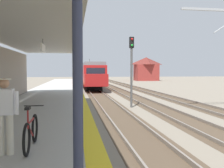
# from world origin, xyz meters

# --- Properties ---
(station_platform) EXTENTS (5.00, 80.00, 0.91)m
(station_platform) POSITION_xyz_m (-2.50, 16.00, 0.45)
(station_platform) COLOR #A8A8A3
(station_platform) RESTS_ON ground
(track_pair_nearest_platform) EXTENTS (2.34, 120.00, 0.16)m
(track_pair_nearest_platform) POSITION_xyz_m (1.90, 20.00, 0.05)
(track_pair_nearest_platform) COLOR #4C3D2D
(track_pair_nearest_platform) RESTS_ON ground
(track_pair_middle) EXTENTS (2.34, 120.00, 0.16)m
(track_pair_middle) POSITION_xyz_m (5.30, 20.00, 0.05)
(track_pair_middle) COLOR #4C3D2D
(track_pair_middle) RESTS_ON ground
(track_pair_far_side) EXTENTS (2.34, 120.00, 0.16)m
(track_pair_far_side) POSITION_xyz_m (8.70, 20.00, 0.05)
(track_pair_far_side) COLOR #4C3D2D
(track_pair_far_side) RESTS_ON ground
(approaching_train) EXTENTS (2.93, 19.60, 4.76)m
(approaching_train) POSITION_xyz_m (1.90, 39.73, 2.18)
(approaching_train) COLOR maroon
(approaching_train) RESTS_ON ground
(commuter_person) EXTENTS (0.59, 0.30, 1.67)m
(commuter_person) POSITION_xyz_m (-2.20, 5.93, 1.84)
(commuter_person) COLOR beige
(commuter_person) RESTS_ON station_platform
(bicycle_beside_commuter) EXTENTS (0.48, 1.82, 1.04)m
(bicycle_beside_commuter) POSITION_xyz_m (-1.72, 6.29, 1.29)
(bicycle_beside_commuter) COLOR black
(bicycle_beside_commuter) RESTS_ON station_platform
(rail_signal_post) EXTENTS (0.32, 0.34, 5.20)m
(rail_signal_post) POSITION_xyz_m (3.46, 18.26, 3.19)
(rail_signal_post) COLOR #4C4C4C
(rail_signal_post) RESTS_ON ground
(distant_trackside_house) EXTENTS (6.60, 5.28, 6.40)m
(distant_trackside_house) POSITION_xyz_m (18.81, 66.60, 3.34)
(distant_trackside_house) COLOR maroon
(distant_trackside_house) RESTS_ON ground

